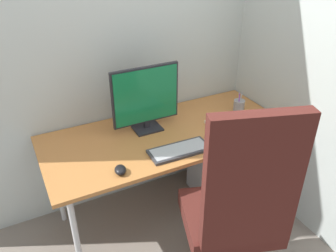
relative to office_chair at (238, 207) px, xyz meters
name	(u,v)px	position (x,y,z in m)	size (l,w,h in m)	color
ground_plane	(167,210)	(-0.03, 0.76, -0.66)	(8.00, 8.00, 0.00)	slate
wall_back	(140,16)	(-0.03, 1.15, 0.74)	(3.17, 0.04, 2.80)	#B7C1BC
wall_side_right	(305,22)	(0.83, 0.54, 0.74)	(0.04, 2.24, 2.80)	#B7C1BC
desk	(167,139)	(-0.03, 0.76, 0.00)	(1.67, 0.74, 0.71)	#B27038
office_chair	(238,207)	(0.00, 0.00, 0.00)	(0.63, 0.65, 1.27)	black
filing_cabinet	(228,166)	(0.49, 0.72, -0.39)	(0.46, 0.51, 0.55)	#9EA0A5
monitor	(146,98)	(-0.13, 0.87, 0.28)	(0.47, 0.15, 0.45)	black
keyboard	(179,150)	(-0.06, 0.52, 0.06)	(0.39, 0.17, 0.02)	#333338
mouse	(120,170)	(-0.46, 0.49, 0.07)	(0.07, 0.09, 0.04)	black
pen_holder	(239,105)	(0.60, 0.81, 0.09)	(0.08, 0.08, 0.15)	gray
notebook	(219,127)	(0.31, 0.65, 0.06)	(0.12, 0.21, 0.02)	beige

